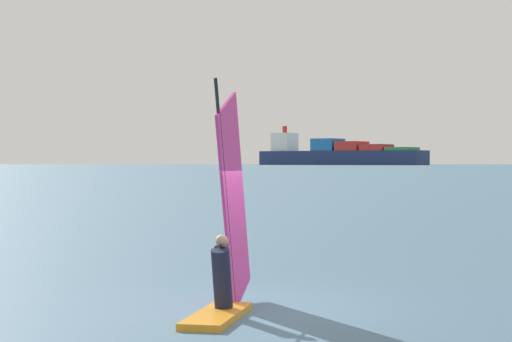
% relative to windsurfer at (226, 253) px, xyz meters
% --- Properties ---
extents(ground_plane, '(4000.00, 4000.00, 0.00)m').
position_rel_windsurfer_xyz_m(ground_plane, '(0.23, 0.87, -1.06)').
color(ground_plane, '#476B84').
extents(windsurfer, '(1.22, 3.82, 4.20)m').
position_rel_windsurfer_xyz_m(windsurfer, '(0.00, 0.00, 0.00)').
color(windsurfer, orange).
rests_on(windsurfer, ground_plane).
extents(cargo_ship, '(148.60, 48.74, 33.80)m').
position_rel_windsurfer_xyz_m(cargo_ship, '(-249.73, 736.69, 7.97)').
color(cargo_ship, navy).
rests_on(cargo_ship, ground_plane).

